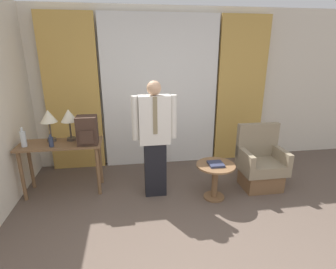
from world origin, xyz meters
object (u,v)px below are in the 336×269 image
at_px(desk, 61,152).
at_px(book, 216,164).
at_px(bottle_by_lamp, 23,139).
at_px(armchair, 260,165).
at_px(table_lamp_right, 69,117).
at_px(side_table, 215,175).
at_px(table_lamp_left, 48,118).
at_px(backpack, 87,130).
at_px(person, 155,136).
at_px(bottle_near_edge, 51,142).

bearing_deg(desk, book, -14.27).
xyz_separation_m(bottle_by_lamp, armchair, (3.36, -0.24, -0.52)).
relative_size(table_lamp_right, side_table, 0.86).
relative_size(table_lamp_left, book, 2.20).
xyz_separation_m(backpack, person, (0.91, -0.20, -0.06)).
distance_m(side_table, book, 0.18).
bearing_deg(bottle_by_lamp, side_table, -9.98).
bearing_deg(table_lamp_right, desk, -143.59).
bearing_deg(table_lamp_left, bottle_by_lamp, -150.84).
distance_m(table_lamp_left, bottle_by_lamp, 0.42).
height_order(armchair, side_table, armchair).
xyz_separation_m(bottle_by_lamp, person, (1.76, -0.22, 0.02)).
height_order(person, book, person).
relative_size(desk, table_lamp_right, 2.47).
height_order(table_lamp_right, side_table, table_lamp_right).
distance_m(backpack, person, 0.94).
bearing_deg(armchair, person, 179.46).
distance_m(table_lamp_right, bottle_near_edge, 0.42).
bearing_deg(armchair, table_lamp_left, 172.34).
relative_size(backpack, armchair, 0.41).
distance_m(person, book, 0.92).
height_order(backpack, side_table, backpack).
relative_size(table_lamp_right, person, 0.28).
height_order(desk, person, person).
relative_size(table_lamp_right, bottle_by_lamp, 1.68).
xyz_separation_m(desk, backpack, (0.40, -0.10, 0.33)).
xyz_separation_m(table_lamp_right, book, (1.98, -0.64, -0.58)).
height_order(side_table, book, book).
height_order(table_lamp_right, armchair, table_lamp_right).
bearing_deg(table_lamp_right, armchair, -8.41).
distance_m(desk, person, 1.37).
height_order(desk, backpack, backpack).
xyz_separation_m(table_lamp_right, armchair, (2.78, -0.41, -0.75)).
bearing_deg(desk, side_table, -13.85).
height_order(person, armchair, person).
relative_size(table_lamp_left, armchair, 0.48).
bearing_deg(person, bottle_by_lamp, 172.80).
bearing_deg(bottle_near_edge, desk, 59.50).
height_order(table_lamp_left, bottle_near_edge, table_lamp_left).
relative_size(backpack, person, 0.24).
bearing_deg(table_lamp_right, backpack, -36.66).
bearing_deg(bottle_by_lamp, person, -7.20).
xyz_separation_m(table_lamp_left, bottle_by_lamp, (-0.31, -0.17, -0.23)).
height_order(desk, table_lamp_right, table_lamp_right).
xyz_separation_m(desk, book, (2.12, -0.54, -0.09)).
height_order(backpack, armchair, backpack).
xyz_separation_m(table_lamp_left, bottle_near_edge, (0.06, -0.24, -0.27)).
bearing_deg(bottle_by_lamp, desk, 9.14).
bearing_deg(person, table_lamp_left, 164.77).
height_order(bottle_by_lamp, side_table, bottle_by_lamp).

